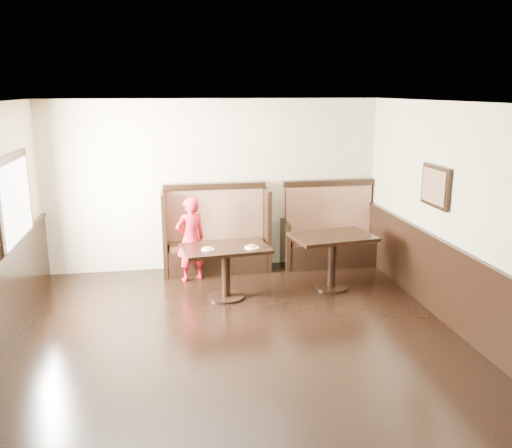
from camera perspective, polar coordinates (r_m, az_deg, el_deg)
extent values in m
plane|color=black|center=(6.14, -1.03, -14.64)|extent=(7.00, 7.00, 0.00)
plane|color=#C5B88F|center=(8.99, -4.45, 4.09)|extent=(5.50, 0.00, 5.50)
plane|color=#C5B88F|center=(6.58, 23.30, -0.70)|extent=(0.00, 7.00, 7.00)
plane|color=white|center=(5.39, -1.16, 12.51)|extent=(7.00, 7.00, 0.00)
cube|color=black|center=(6.84, 22.36, -8.03)|extent=(0.05, 6.90, 1.00)
cube|color=black|center=(7.60, -24.11, 2.23)|extent=(0.05, 1.50, 1.20)
cube|color=white|center=(7.59, -23.89, 2.24)|extent=(0.01, 1.30, 1.00)
cube|color=black|center=(7.51, 18.37, 3.78)|extent=(0.04, 0.70, 0.55)
cube|color=olive|center=(7.50, 18.20, 3.78)|extent=(0.01, 0.60, 0.45)
cube|color=black|center=(9.01, -4.14, -3.69)|extent=(1.60, 0.50, 0.42)
cube|color=#391E12|center=(8.93, -4.17, -2.17)|extent=(1.54, 0.46, 0.09)
cube|color=#521110|center=(9.03, -4.35, 0.88)|extent=(1.60, 0.12, 0.92)
cube|color=black|center=(8.93, -4.41, 4.01)|extent=(1.68, 0.16, 0.10)
cube|color=black|center=(8.94, -9.63, -0.86)|extent=(0.07, 0.72, 1.36)
cube|color=black|center=(9.09, 1.02, -0.42)|extent=(0.07, 0.72, 1.36)
cube|color=black|center=(9.38, 7.81, -3.06)|extent=(1.50, 0.50, 0.42)
cube|color=#391E12|center=(9.31, 7.86, -1.59)|extent=(1.44, 0.46, 0.09)
cube|color=#521110|center=(9.40, 7.57, 1.33)|extent=(1.50, 0.12, 0.92)
cube|color=black|center=(9.31, 7.66, 4.34)|extent=(1.58, 0.16, 0.10)
cube|color=black|center=(9.22, 2.97, -2.02)|extent=(0.07, 0.72, 0.80)
cube|color=black|center=(9.68, 12.14, -1.54)|extent=(0.07, 0.72, 0.80)
cube|color=black|center=(7.70, -3.22, -2.58)|extent=(1.29, 0.90, 0.05)
cylinder|color=black|center=(7.82, -3.18, -5.27)|extent=(0.12, 0.12, 0.70)
cylinder|color=black|center=(7.94, -3.15, -7.64)|extent=(0.52, 0.52, 0.03)
cube|color=black|center=(8.18, 8.07, -1.35)|extent=(1.29, 0.94, 0.05)
cylinder|color=black|center=(8.30, 7.98, -4.07)|extent=(0.13, 0.13, 0.75)
cylinder|color=black|center=(8.42, 7.89, -6.47)|extent=(0.56, 0.56, 0.03)
imported|color=red|center=(8.51, -6.88, -1.59)|extent=(0.57, 0.47, 1.34)
cylinder|color=white|center=(7.58, -5.09, -2.65)|extent=(0.19, 0.19, 0.01)
cylinder|color=tan|center=(7.58, -5.09, -2.55)|extent=(0.11, 0.11, 0.02)
cylinder|color=#EABA54|center=(7.58, -5.10, -2.47)|extent=(0.10, 0.10, 0.01)
cylinder|color=white|center=(7.63, -0.46, -2.48)|extent=(0.21, 0.21, 0.01)
cylinder|color=tan|center=(7.63, -0.46, -2.37)|extent=(0.13, 0.13, 0.02)
cylinder|color=#EABA54|center=(7.62, -0.46, -2.28)|extent=(0.11, 0.11, 0.01)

